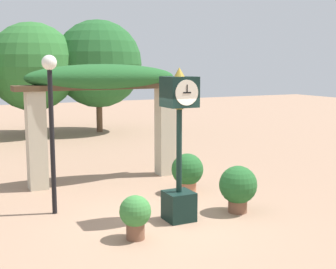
{
  "coord_description": "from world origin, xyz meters",
  "views": [
    {
      "loc": [
        -3.98,
        -8.19,
        3.16
      ],
      "look_at": [
        0.29,
        0.44,
        1.7
      ],
      "focal_mm": 50.0,
      "sensor_mm": 36.0,
      "label": 1
    }
  ],
  "objects_px": {
    "potted_plant_near_right": "(187,171)",
    "lamp_post": "(51,104)",
    "potted_plant_near_left": "(135,214)",
    "potted_plant_far_left": "(238,186)",
    "pedestal_clock": "(179,143)"
  },
  "relations": [
    {
      "from": "potted_plant_near_right",
      "to": "lamp_post",
      "type": "relative_size",
      "value": 0.3
    },
    {
      "from": "potted_plant_near_left",
      "to": "potted_plant_far_left",
      "type": "xyz_separation_m",
      "value": [
        2.56,
        0.47,
        0.1
      ]
    },
    {
      "from": "potted_plant_near_left",
      "to": "potted_plant_near_right",
      "type": "distance_m",
      "value": 3.26
    },
    {
      "from": "pedestal_clock",
      "to": "potted_plant_near_right",
      "type": "bearing_deg",
      "value": 56.54
    },
    {
      "from": "lamp_post",
      "to": "pedestal_clock",
      "type": "bearing_deg",
      "value": -35.51
    },
    {
      "from": "potted_plant_near_left",
      "to": "potted_plant_near_right",
      "type": "bearing_deg",
      "value": 44.56
    },
    {
      "from": "pedestal_clock",
      "to": "lamp_post",
      "type": "bearing_deg",
      "value": 144.49
    },
    {
      "from": "lamp_post",
      "to": "potted_plant_far_left",
      "type": "bearing_deg",
      "value": -25.12
    },
    {
      "from": "potted_plant_near_right",
      "to": "pedestal_clock",
      "type": "bearing_deg",
      "value": -123.46
    },
    {
      "from": "potted_plant_near_left",
      "to": "lamp_post",
      "type": "bearing_deg",
      "value": 114.74
    },
    {
      "from": "potted_plant_near_left",
      "to": "lamp_post",
      "type": "xyz_separation_m",
      "value": [
        -0.98,
        2.13,
        1.88
      ]
    },
    {
      "from": "lamp_post",
      "to": "potted_plant_near_right",
      "type": "bearing_deg",
      "value": 2.71
    },
    {
      "from": "potted_plant_near_right",
      "to": "potted_plant_near_left",
      "type": "bearing_deg",
      "value": -135.44
    },
    {
      "from": "potted_plant_near_left",
      "to": "potted_plant_near_right",
      "type": "relative_size",
      "value": 0.83
    },
    {
      "from": "potted_plant_near_right",
      "to": "lamp_post",
      "type": "distance_m",
      "value": 3.77
    }
  ]
}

